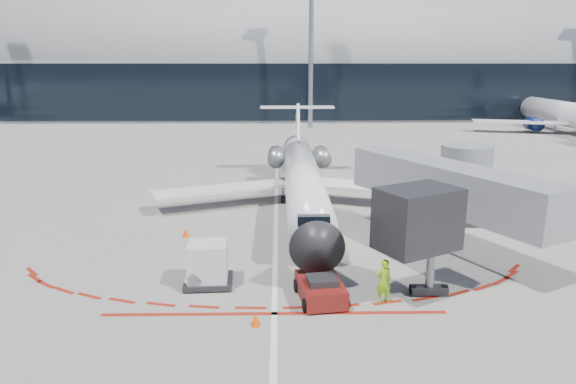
{
  "coord_description": "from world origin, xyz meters",
  "views": [
    {
      "loc": [
        0.22,
        -30.39,
        9.95
      ],
      "look_at": [
        0.75,
        -0.15,
        2.18
      ],
      "focal_mm": 32.0,
      "sensor_mm": 36.0,
      "label": 1
    }
  ],
  "objects_px": {
    "regional_jet": "(303,177)",
    "pushback_tug": "(320,289)",
    "uld_container": "(208,264)",
    "ramp_worker": "(383,281)"
  },
  "relations": [
    {
      "from": "regional_jet",
      "to": "pushback_tug",
      "type": "distance_m",
      "value": 14.31
    },
    {
      "from": "pushback_tug",
      "to": "uld_container",
      "type": "distance_m",
      "value": 5.25
    },
    {
      "from": "regional_jet",
      "to": "ramp_worker",
      "type": "distance_m",
      "value": 14.79
    },
    {
      "from": "regional_jet",
      "to": "ramp_worker",
      "type": "relative_size",
      "value": 13.32
    },
    {
      "from": "pushback_tug",
      "to": "ramp_worker",
      "type": "distance_m",
      "value": 2.68
    },
    {
      "from": "pushback_tug",
      "to": "ramp_worker",
      "type": "xyz_separation_m",
      "value": [
        2.62,
        -0.27,
        0.46
      ]
    },
    {
      "from": "pushback_tug",
      "to": "uld_container",
      "type": "xyz_separation_m",
      "value": [
        -4.98,
        1.59,
        0.49
      ]
    },
    {
      "from": "regional_jet",
      "to": "uld_container",
      "type": "relative_size",
      "value": 11.5
    },
    {
      "from": "pushback_tug",
      "to": "ramp_worker",
      "type": "bearing_deg",
      "value": -14.57
    },
    {
      "from": "ramp_worker",
      "to": "uld_container",
      "type": "distance_m",
      "value": 7.83
    }
  ]
}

